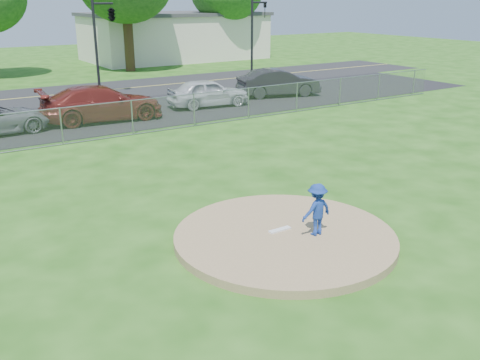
% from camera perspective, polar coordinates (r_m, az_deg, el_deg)
% --- Properties ---
extents(ground, '(120.00, 120.00, 0.00)m').
position_cam_1_polar(ground, '(21.47, -11.75, 3.28)').
color(ground, '#1D4F11').
rests_on(ground, ground).
extents(pitchers_mound, '(5.40, 5.40, 0.20)m').
position_cam_1_polar(pitchers_mound, '(13.15, 4.79, -6.09)').
color(pitchers_mound, '#937751').
rests_on(pitchers_mound, ground).
extents(pitching_rubber, '(0.60, 0.15, 0.04)m').
position_cam_1_polar(pitching_rubber, '(13.24, 4.27, -5.32)').
color(pitching_rubber, white).
rests_on(pitching_rubber, pitchers_mound).
extents(chain_link_fence, '(40.00, 0.06, 1.50)m').
position_cam_1_polar(chain_link_fence, '(23.12, -13.73, 6.17)').
color(chain_link_fence, gray).
rests_on(chain_link_fence, ground).
extents(parking_lot, '(50.00, 8.00, 0.01)m').
position_cam_1_polar(parking_lot, '(27.48, -16.84, 6.27)').
color(parking_lot, black).
rests_on(parking_lot, ground).
extents(street, '(60.00, 7.00, 0.01)m').
position_cam_1_polar(street, '(34.63, -20.51, 8.37)').
color(street, black).
rests_on(street, ground).
extents(commercial_building, '(16.40, 9.40, 4.30)m').
position_cam_1_polar(commercial_building, '(52.93, -7.00, 15.02)').
color(commercial_building, beige).
rests_on(commercial_building, ground).
extents(traffic_signal_center, '(1.42, 2.48, 5.60)m').
position_cam_1_polar(traffic_signal_center, '(33.37, -13.72, 16.65)').
color(traffic_signal_center, black).
rests_on(traffic_signal_center, ground).
extents(traffic_signal_right, '(1.28, 0.20, 5.60)m').
position_cam_1_polar(traffic_signal_right, '(38.16, 1.59, 15.49)').
color(traffic_signal_right, black).
rests_on(traffic_signal_right, ground).
extents(pitcher, '(0.85, 0.50, 1.29)m').
position_cam_1_polar(pitcher, '(12.90, 8.19, -3.13)').
color(pitcher, navy).
rests_on(pitcher, pitchers_mound).
extents(parked_car_darkred, '(5.94, 2.83, 1.67)m').
position_cam_1_polar(parked_car_darkred, '(26.58, -14.53, 7.93)').
color(parked_car_darkred, maroon).
rests_on(parked_car_darkred, parking_lot).
extents(parked_car_pearl, '(4.58, 2.28, 1.50)m').
position_cam_1_polar(parked_car_pearl, '(29.28, -3.42, 9.29)').
color(parked_car_pearl, silver).
rests_on(parked_car_pearl, parking_lot).
extents(parked_car_charcoal, '(5.15, 2.98, 1.60)m').
position_cam_1_polar(parked_car_charcoal, '(32.49, 4.14, 10.33)').
color(parked_car_charcoal, '#242427').
rests_on(parked_car_charcoal, parking_lot).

